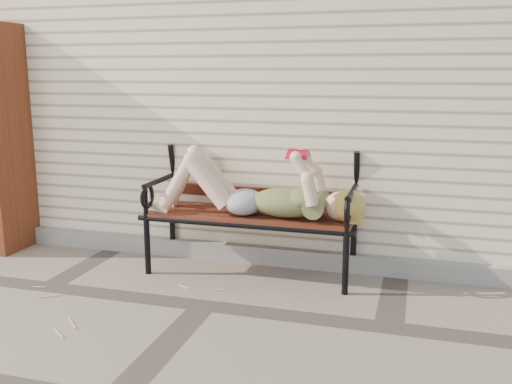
% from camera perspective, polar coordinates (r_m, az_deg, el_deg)
% --- Properties ---
extents(ground, '(80.00, 80.00, 0.00)m').
position_cam_1_polar(ground, '(4.03, -5.22, -11.24)').
color(ground, gray).
rests_on(ground, ground).
extents(house_wall, '(8.00, 4.00, 3.00)m').
position_cam_1_polar(house_wall, '(6.59, 4.23, 11.15)').
color(house_wall, '#F6E5C0').
rests_on(house_wall, ground).
extents(foundation_strip, '(8.00, 0.10, 0.15)m').
position_cam_1_polar(foundation_strip, '(4.87, -1.06, -6.15)').
color(foundation_strip, gray).
rests_on(foundation_strip, ground).
extents(garden_bench, '(1.78, 0.71, 1.15)m').
position_cam_1_polar(garden_bench, '(4.55, -0.15, 0.06)').
color(garden_bench, black).
rests_on(garden_bench, ground).
extents(reading_woman, '(1.68, 0.38, 0.53)m').
position_cam_1_polar(reading_woman, '(4.41, -0.49, 0.18)').
color(reading_woman, '#0A3346').
rests_on(reading_woman, ground).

